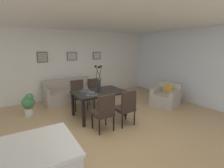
{
  "coord_description": "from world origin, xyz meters",
  "views": [
    {
      "loc": [
        -1.8,
        -3.17,
        1.96
      ],
      "look_at": [
        0.61,
        0.82,
        0.92
      ],
      "focal_mm": 26.49,
      "sensor_mm": 36.0,
      "label": 1
    }
  ],
  "objects_px": {
    "dining_table": "(99,94)",
    "centerpiece_vase": "(99,82)",
    "dining_chair_far_right": "(95,91)",
    "framed_picture_left": "(42,57)",
    "bowl_near_right": "(86,90)",
    "sofa": "(70,94)",
    "bowl_near_left": "(92,93)",
    "dining_chair_near_left": "(104,111)",
    "dining_chair_far_left": "(126,106)",
    "armchair": "(166,97)",
    "potted_plant": "(28,103)",
    "framed_picture_center": "(72,56)",
    "framed_picture_right": "(97,56)",
    "dining_chair_near_right": "(78,93)"
  },
  "relations": [
    {
      "from": "bowl_near_right",
      "to": "framed_picture_left",
      "type": "distance_m",
      "value": 2.36
    },
    {
      "from": "centerpiece_vase",
      "to": "sofa",
      "type": "height_order",
      "value": "centerpiece_vase"
    },
    {
      "from": "dining_table",
      "to": "centerpiece_vase",
      "type": "height_order",
      "value": "centerpiece_vase"
    },
    {
      "from": "dining_table",
      "to": "dining_chair_far_left",
      "type": "distance_m",
      "value": 0.95
    },
    {
      "from": "dining_chair_far_left",
      "to": "bowl_near_right",
      "type": "height_order",
      "value": "dining_chair_far_left"
    },
    {
      "from": "centerpiece_vase",
      "to": "framed_picture_right",
      "type": "xyz_separation_m",
      "value": [
        1.07,
        2.28,
        0.59
      ]
    },
    {
      "from": "armchair",
      "to": "framed_picture_right",
      "type": "height_order",
      "value": "framed_picture_right"
    },
    {
      "from": "dining_table",
      "to": "armchair",
      "type": "distance_m",
      "value": 2.46
    },
    {
      "from": "bowl_near_left",
      "to": "framed_picture_center",
      "type": "xyz_separation_m",
      "value": [
        0.32,
        2.5,
        0.83
      ]
    },
    {
      "from": "framed_picture_center",
      "to": "bowl_near_left",
      "type": "bearing_deg",
      "value": -97.19
    },
    {
      "from": "framed_picture_left",
      "to": "potted_plant",
      "type": "height_order",
      "value": "framed_picture_left"
    },
    {
      "from": "dining_table",
      "to": "dining_chair_near_right",
      "type": "height_order",
      "value": "dining_chair_near_right"
    },
    {
      "from": "dining_chair_near_left",
      "to": "armchair",
      "type": "xyz_separation_m",
      "value": [
        2.71,
        0.52,
        -0.23
      ]
    },
    {
      "from": "dining_chair_near_right",
      "to": "framed_picture_left",
      "type": "relative_size",
      "value": 2.48
    },
    {
      "from": "dining_chair_far_right",
      "to": "bowl_near_right",
      "type": "xyz_separation_m",
      "value": [
        -0.61,
        -0.65,
        0.27
      ]
    },
    {
      "from": "dining_chair_near_left",
      "to": "dining_chair_far_left",
      "type": "xyz_separation_m",
      "value": [
        0.62,
        -0.01,
        0.0
      ]
    },
    {
      "from": "framed_picture_right",
      "to": "potted_plant",
      "type": "distance_m",
      "value": 3.3
    },
    {
      "from": "dining_chair_near_right",
      "to": "framed_picture_center",
      "type": "bearing_deg",
      "value": 78.13
    },
    {
      "from": "centerpiece_vase",
      "to": "bowl_near_left",
      "type": "bearing_deg",
      "value": -145.72
    },
    {
      "from": "dining_table",
      "to": "framed_picture_left",
      "type": "distance_m",
      "value": 2.7
    },
    {
      "from": "bowl_near_left",
      "to": "bowl_near_right",
      "type": "xyz_separation_m",
      "value": [
        0.0,
        0.43,
        0.0
      ]
    },
    {
      "from": "dining_chair_far_left",
      "to": "dining_chair_far_right",
      "type": "bearing_deg",
      "value": 90.64
    },
    {
      "from": "bowl_near_left",
      "to": "potted_plant",
      "type": "relative_size",
      "value": 0.25
    },
    {
      "from": "bowl_near_left",
      "to": "bowl_near_right",
      "type": "distance_m",
      "value": 0.43
    },
    {
      "from": "dining_chair_far_right",
      "to": "bowl_near_left",
      "type": "bearing_deg",
      "value": -119.46
    },
    {
      "from": "dining_chair_far_left",
      "to": "framed_picture_left",
      "type": "distance_m",
      "value": 3.63
    },
    {
      "from": "dining_chair_far_left",
      "to": "centerpiece_vase",
      "type": "bearing_deg",
      "value": 109.5
    },
    {
      "from": "dining_table",
      "to": "dining_chair_near_left",
      "type": "bearing_deg",
      "value": -109.22
    },
    {
      "from": "dining_chair_far_right",
      "to": "framed_picture_left",
      "type": "bearing_deg",
      "value": 133.98
    },
    {
      "from": "dining_table",
      "to": "bowl_near_right",
      "type": "xyz_separation_m",
      "value": [
        -0.32,
        0.21,
        0.13
      ]
    },
    {
      "from": "dining_chair_near_left",
      "to": "potted_plant",
      "type": "distance_m",
      "value": 2.44
    },
    {
      "from": "sofa",
      "to": "potted_plant",
      "type": "relative_size",
      "value": 2.59
    },
    {
      "from": "dining_chair_near_left",
      "to": "bowl_near_left",
      "type": "height_order",
      "value": "dining_chair_near_left"
    },
    {
      "from": "bowl_near_left",
      "to": "armchair",
      "type": "distance_m",
      "value": 2.77
    },
    {
      "from": "dining_chair_far_right",
      "to": "framed_picture_right",
      "type": "relative_size",
      "value": 2.59
    },
    {
      "from": "dining_chair_far_right",
      "to": "armchair",
      "type": "height_order",
      "value": "dining_chair_far_right"
    },
    {
      "from": "framed_picture_center",
      "to": "framed_picture_right",
      "type": "height_order",
      "value": "framed_picture_center"
    },
    {
      "from": "framed_picture_left",
      "to": "potted_plant",
      "type": "relative_size",
      "value": 0.55
    },
    {
      "from": "framed_picture_center",
      "to": "dining_chair_far_left",
      "type": "bearing_deg",
      "value": -84.33
    },
    {
      "from": "dining_chair_near_right",
      "to": "dining_chair_far_right",
      "type": "height_order",
      "value": "same"
    },
    {
      "from": "bowl_near_right",
      "to": "sofa",
      "type": "bearing_deg",
      "value": 89.97
    },
    {
      "from": "dining_chair_far_right",
      "to": "framed_picture_right",
      "type": "distance_m",
      "value": 1.96
    },
    {
      "from": "framed_picture_right",
      "to": "potted_plant",
      "type": "height_order",
      "value": "framed_picture_right"
    },
    {
      "from": "dining_chair_far_left",
      "to": "framed_picture_left",
      "type": "height_order",
      "value": "framed_picture_left"
    },
    {
      "from": "dining_chair_near_right",
      "to": "dining_chair_far_right",
      "type": "relative_size",
      "value": 1.0
    },
    {
      "from": "armchair",
      "to": "framed_picture_left",
      "type": "distance_m",
      "value": 4.56
    },
    {
      "from": "dining_table",
      "to": "dining_chair_near_right",
      "type": "xyz_separation_m",
      "value": [
        -0.29,
        0.91,
        -0.14
      ]
    },
    {
      "from": "centerpiece_vase",
      "to": "framed_picture_center",
      "type": "height_order",
      "value": "framed_picture_center"
    },
    {
      "from": "bowl_near_right",
      "to": "armchair",
      "type": "relative_size",
      "value": 0.17
    },
    {
      "from": "dining_table",
      "to": "dining_chair_near_left",
      "type": "distance_m",
      "value": 0.94
    }
  ]
}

